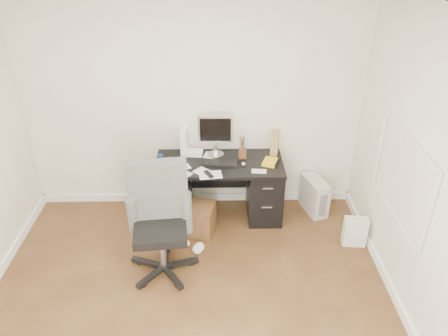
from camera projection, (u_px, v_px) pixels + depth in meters
The scene contains 18 objects.
ground at pixel (189, 319), 4.05m from camera, with size 4.00×4.00×0.00m, color #432615.
room_shell at pixel (184, 161), 3.25m from camera, with size 4.02×4.02×2.71m.
desk at pixel (219, 188), 5.29m from camera, with size 1.50×0.70×0.75m.
loose_papers at pixel (202, 165), 5.07m from camera, with size 1.10×0.60×0.00m, color white, non-canonical shape.
lcd_monitor at pixel (215, 136), 5.15m from camera, with size 0.41×0.24×0.52m, color silver, non-canonical shape.
keyboard at pixel (220, 163), 5.08m from camera, with size 0.41×0.14×0.02m, color black.
computer_mouse at pixel (243, 164), 5.02m from camera, with size 0.06×0.06×0.06m, color silver.
travel_mug at pixel (161, 161), 4.98m from camera, with size 0.07×0.07×0.16m, color #16359C.
white_binder at pixel (185, 140), 5.25m from camera, with size 0.13×0.29×0.34m, color white.
magazine_file at pixel (275, 143), 5.27m from camera, with size 0.12×0.23×0.27m, color #9A7A4A.
pen_cup at pixel (243, 147), 5.16m from camera, with size 0.11×0.11×0.27m, color #512C17, non-canonical shape.
yellow_book at pixel (271, 162), 5.09m from camera, with size 0.16×0.21×0.04m, color yellow.
paper_remote at pixel (210, 174), 4.86m from camera, with size 0.25×0.20×0.02m, color white, non-canonical shape.
office_chair at pixel (160, 224), 4.32m from camera, with size 0.68×0.68×1.20m, color #4D4F4D, non-canonical shape.
pc_tower at pixel (314, 196), 5.46m from camera, with size 0.20×0.44×0.44m, color #AFA99E.
shopping_bag at pixel (355, 232), 4.91m from camera, with size 0.26×0.18×0.35m, color silver.
wicker_basket at pixel (198, 219), 5.11m from camera, with size 0.36×0.36×0.36m, color #532E18.
desk_printer at pixel (159, 212), 5.33m from camera, with size 0.38×0.31×0.22m, color slate.
Camera 1 is at (0.28, -2.83, 3.22)m, focal length 35.00 mm.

